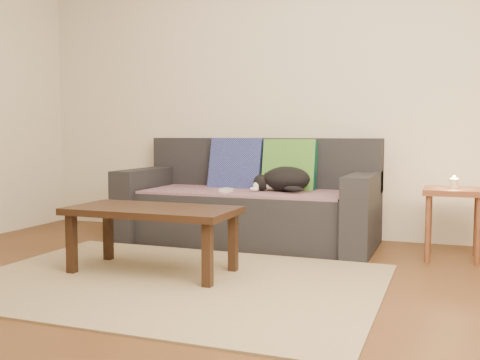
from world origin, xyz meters
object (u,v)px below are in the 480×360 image
object	(u,v)px
wii_remote_b	(227,191)
side_table	(453,201)
wii_remote_a	(224,190)
coffee_table	(153,216)
cat	(284,179)
sofa	(250,205)

from	to	relation	value
wii_remote_b	side_table	xyz separation A→B (m)	(1.69, 0.16, -0.03)
wii_remote_a	coffee_table	world-z (taller)	wii_remote_a
wii_remote_a	wii_remote_b	xyz separation A→B (m)	(0.04, -0.03, 0.00)
cat	wii_remote_a	bearing A→B (deg)	-130.13
cat	wii_remote_a	distance (m)	0.50
sofa	side_table	world-z (taller)	sofa
cat	coffee_table	bearing A→B (deg)	-89.35
wii_remote_b	cat	bearing A→B (deg)	-54.16
sofa	side_table	xyz separation A→B (m)	(1.60, -0.13, 0.12)
sofa	coffee_table	bearing A→B (deg)	-99.78
sofa	side_table	distance (m)	1.61
sofa	cat	xyz separation A→B (m)	(0.31, -0.05, 0.23)
wii_remote_b	coffee_table	bearing A→B (deg)	177.15
wii_remote_a	wii_remote_b	bearing A→B (deg)	-130.80
wii_remote_b	sofa	bearing A→B (deg)	-12.62
sofa	cat	bearing A→B (deg)	-8.51
side_table	coffee_table	world-z (taller)	side_table
wii_remote_b	coffee_table	distance (m)	0.99
wii_remote_a	coffee_table	size ratio (longest dim) A/B	0.14
cat	wii_remote_a	world-z (taller)	cat
wii_remote_a	side_table	size ratio (longest dim) A/B	0.29
coffee_table	wii_remote_a	bearing A→B (deg)	85.05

